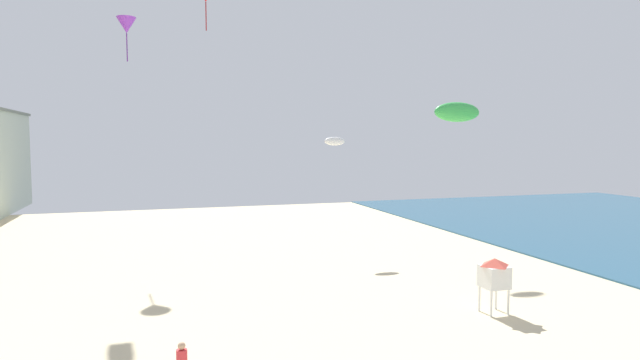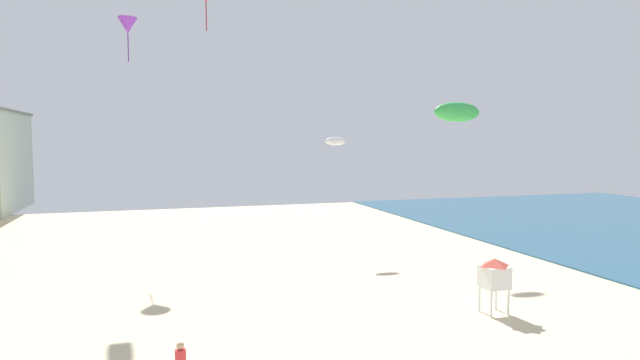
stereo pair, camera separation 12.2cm
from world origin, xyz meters
The scene contains 4 objects.
lifeguard_stand centered at (11.59, 16.67, 1.84)m, with size 1.10×1.10×2.55m.
kite_white_parafoil centered at (9.27, 32.11, 7.86)m, with size 1.54×0.43×0.60m.
kite_green_parafoil centered at (9.86, 17.26, 9.16)m, with size 2.26×0.63×0.88m.
kite_purple_delta centered at (-4.68, 37.35, 16.12)m, with size 1.37×1.37×3.12m.
Camera 1 is at (-3.18, -3.50, 7.85)m, focal length 29.72 mm.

